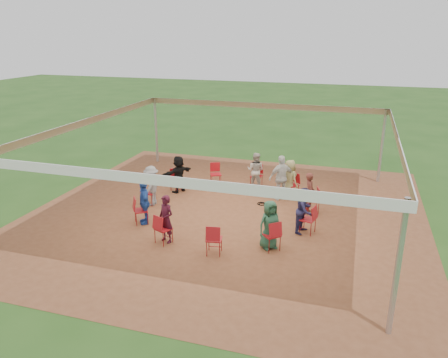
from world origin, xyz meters
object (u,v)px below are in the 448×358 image
(chair_3, at_px, (216,174))
(cable_coil, at_px, (262,204))
(person_seated_0, at_px, (310,193))
(person_seated_1, at_px, (290,179))
(person_seated_2, at_px, (256,170))
(person_seated_4, at_px, (151,186))
(chair_9, at_px, (272,235))
(chair_2, at_px, (256,176))
(chair_10, at_px, (308,219))
(standing_person, at_px, (282,178))
(chair_6, at_px, (141,211))
(chair_4, at_px, (177,180))
(chair_1, at_px, (292,185))
(laptop, at_px, (304,194))
(chair_8, at_px, (214,239))
(person_seated_8, at_px, (305,210))
(person_seated_5, at_px, (144,202))
(chair_0, at_px, (313,200))
(person_seated_6, at_px, (166,219))
(chair_5, at_px, (149,193))
(person_seated_7, at_px, (270,225))
(chair_7, at_px, (163,229))
(person_seated_3, at_px, (179,174))

(chair_3, height_order, cable_coil, chair_3)
(person_seated_0, xyz_separation_m, person_seated_1, (-0.88, 1.30, 0.00))
(person_seated_2, distance_m, person_seated_4, 4.21)
(chair_9, bearing_deg, chair_2, 65.45)
(chair_3, height_order, chair_10, same)
(chair_3, relative_size, standing_person, 0.54)
(chair_6, height_order, person_seated_0, person_seated_0)
(chair_4, distance_m, standing_person, 4.03)
(person_seated_4, bearing_deg, chair_1, 115.10)
(chair_4, bearing_deg, person_seated_2, 145.39)
(person_seated_1, xyz_separation_m, person_seated_2, (-1.44, 0.61, 0.00))
(chair_2, distance_m, laptop, 3.00)
(chair_8, bearing_deg, person_seated_8, 34.61)
(person_seated_5, distance_m, laptop, 5.34)
(chair_0, relative_size, chair_2, 1.00)
(laptop, bearing_deg, person_seated_6, 115.36)
(chair_1, relative_size, cable_coil, 2.47)
(chair_3, bearing_deg, chair_9, 98.18)
(chair_3, bearing_deg, chair_5, 32.73)
(chair_9, distance_m, person_seated_7, 0.30)
(chair_8, bearing_deg, laptop, 51.67)
(chair_6, distance_m, person_seated_7, 4.31)
(person_seated_7, bearing_deg, cable_coil, 63.74)
(chair_1, bearing_deg, chair_2, 16.36)
(person_seated_0, bearing_deg, chair_7, 115.10)
(chair_4, relative_size, standing_person, 0.54)
(chair_3, distance_m, chair_6, 4.39)
(chair_5, height_order, standing_person, standing_person)
(chair_2, height_order, person_seated_0, person_seated_0)
(chair_9, height_order, person_seated_8, person_seated_8)
(person_seated_3, relative_size, person_seated_4, 1.00)
(chair_3, relative_size, chair_10, 1.00)
(chair_7, distance_m, person_seated_6, 0.30)
(chair_2, xyz_separation_m, chair_9, (1.62, -5.03, 0.00))
(chair_2, xyz_separation_m, chair_6, (-2.74, -4.52, 0.00))
(chair_6, height_order, person_seated_3, person_seated_3)
(chair_6, bearing_deg, person_seated_8, 66.01)
(person_seated_1, bearing_deg, chair_7, 98.36)
(chair_9, relative_size, person_seated_6, 0.63)
(chair_7, height_order, standing_person, standing_person)
(person_seated_6, xyz_separation_m, person_seated_8, (3.78, 1.85, 0.00))
(chair_6, bearing_deg, chair_7, 16.36)
(person_seated_3, bearing_deg, chair_5, 12.25)
(person_seated_8, bearing_deg, person_seated_4, 98.18)
(chair_4, relative_size, chair_7, 1.00)
(chair_7, distance_m, person_seated_5, 1.63)
(person_seated_8, distance_m, standing_person, 2.79)
(chair_4, relative_size, cable_coil, 2.47)
(chair_10, relative_size, person_seated_1, 0.63)
(person_seated_4, distance_m, laptop, 5.34)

